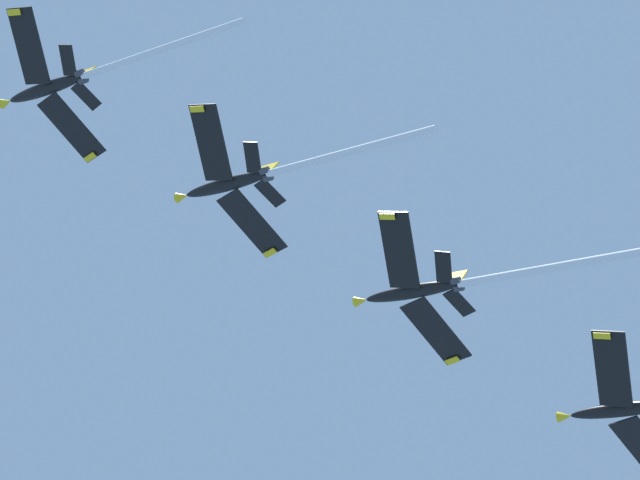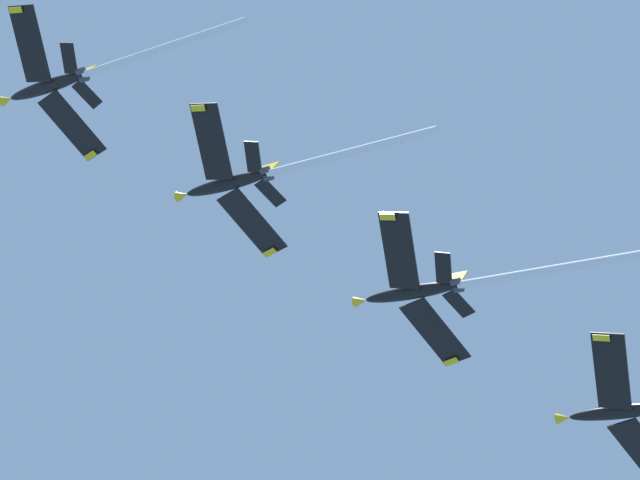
{
  "view_description": "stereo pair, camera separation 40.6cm",
  "coord_description": "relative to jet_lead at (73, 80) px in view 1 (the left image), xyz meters",
  "views": [
    {
      "loc": [
        4.94,
        -22.52,
        1.84
      ],
      "look_at": [
        13.96,
        28.11,
        135.25
      ],
      "focal_mm": 71.95,
      "sensor_mm": 36.0,
      "label": 1
    },
    {
      "loc": [
        4.54,
        -22.44,
        1.84
      ],
      "look_at": [
        13.96,
        28.11,
        135.25
      ],
      "focal_mm": 71.95,
      "sensor_mm": 36.0,
      "label": 2
    }
  ],
  "objects": [
    {
      "name": "jet_second",
      "position": [
        22.54,
        5.21,
        -7.97
      ],
      "size": [
        26.67,
        22.65,
        17.02
      ],
      "color": "black"
    },
    {
      "name": "jet_third",
      "position": [
        44.92,
        10.94,
        -16.4
      ],
      "size": [
        27.75,
        23.08,
        17.63
      ],
      "color": "black"
    },
    {
      "name": "jet_lead",
      "position": [
        0.0,
        0.0,
        0.0
      ],
      "size": [
        28.35,
        23.3,
        17.06
      ],
      "color": "black"
    }
  ]
}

